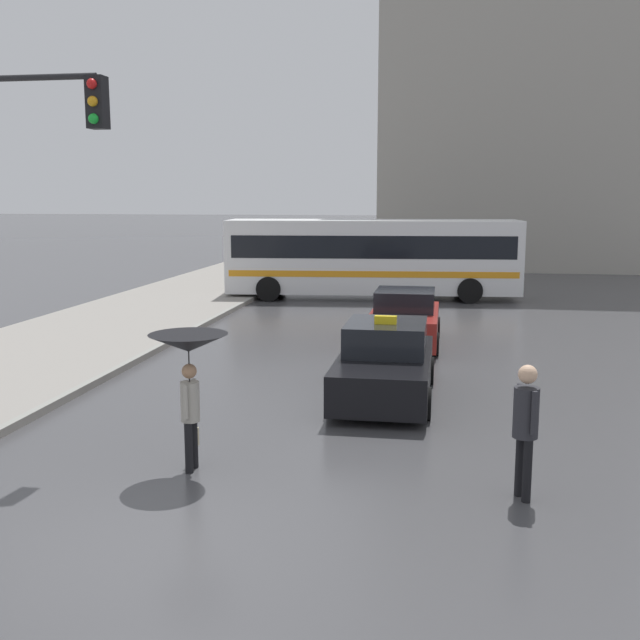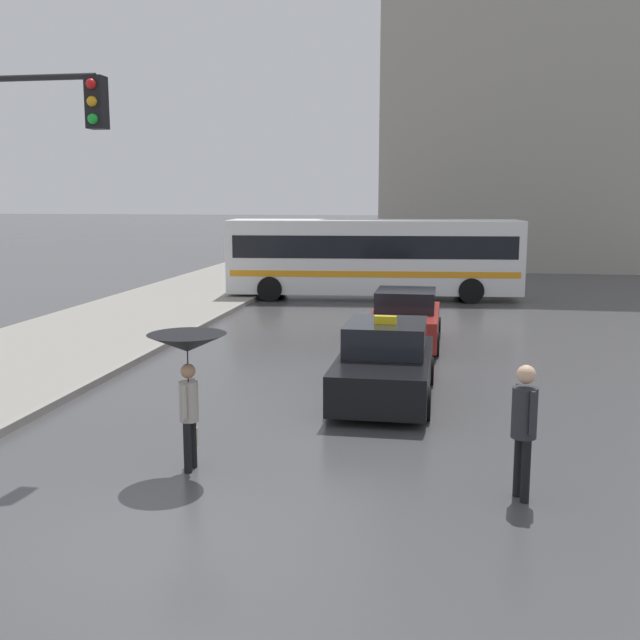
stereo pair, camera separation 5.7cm
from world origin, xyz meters
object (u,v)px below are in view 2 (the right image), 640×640
pedestrian_with_umbrella (188,357)px  traffic_light (9,185)px  pedestrian_man (524,419)px  taxi (385,364)px  sedan_red (405,320)px  city_bus (374,255)px

pedestrian_with_umbrella → traffic_light: (-3.34, 1.10, 2.49)m
pedestrian_man → taxi: bearing=-176.5°
taxi → pedestrian_with_umbrella: size_ratio=2.06×
sedan_red → city_bus: city_bus is taller
pedestrian_with_umbrella → pedestrian_man: (4.76, -0.29, -0.60)m
sedan_red → pedestrian_man: size_ratio=2.18×
taxi → traffic_light: size_ratio=0.69×
pedestrian_with_umbrella → traffic_light: size_ratio=0.33×
city_bus → traffic_light: (-4.11, -18.29, 2.48)m
taxi → sedan_red: (0.08, 5.55, -0.01)m
city_bus → pedestrian_man: 20.09m
city_bus → pedestrian_with_umbrella: bearing=172.3°
pedestrian_man → traffic_light: bearing=-121.3°
pedestrian_with_umbrella → pedestrian_man: size_ratio=1.12×
pedestrian_man → pedestrian_with_umbrella: bearing=-115.1°
taxi → pedestrian_man: size_ratio=2.30×
sedan_red → pedestrian_with_umbrella: size_ratio=1.95×
taxi → city_bus: (-1.73, 14.87, 1.03)m
taxi → sedan_red: bearing=-90.8°
taxi → pedestrian_man: pedestrian_man is taller
taxi → sedan_red: size_ratio=1.06×
sedan_red → pedestrian_man: (2.17, -10.36, 0.43)m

